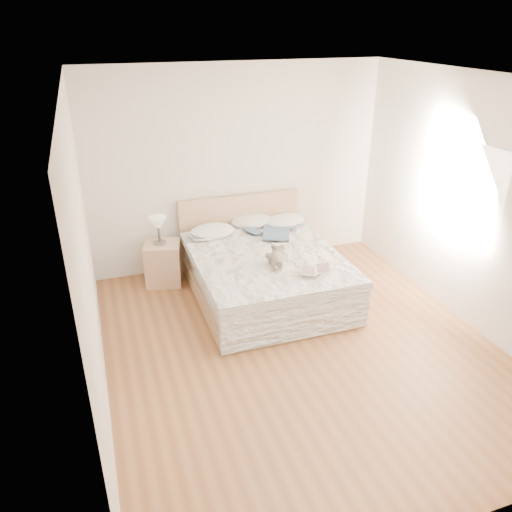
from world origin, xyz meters
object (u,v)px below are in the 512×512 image
object	(u,v)px
teddy_bear	(276,262)
nightstand	(163,263)
table_lamp	(158,225)
photo_book	(204,237)
bed	(264,272)
childrens_book	(316,270)

from	to	relation	value
teddy_bear	nightstand	bearing A→B (deg)	155.88
teddy_bear	table_lamp	bearing A→B (deg)	155.80
nightstand	teddy_bear	world-z (taller)	teddy_bear
table_lamp	photo_book	distance (m)	0.59
teddy_bear	bed	bearing A→B (deg)	110.55
teddy_bear	photo_book	bearing A→B (deg)	141.38
table_lamp	childrens_book	size ratio (longest dim) A/B	0.99
photo_book	bed	bearing A→B (deg)	-53.05
bed	nightstand	bearing A→B (deg)	147.92
childrens_book	teddy_bear	bearing A→B (deg)	162.48
bed	teddy_bear	world-z (taller)	bed
bed	photo_book	distance (m)	0.91
nightstand	table_lamp	xyz separation A→B (m)	(-0.02, 0.02, 0.54)
bed	teddy_bear	xyz separation A→B (m)	(-0.01, -0.44, 0.34)
bed	table_lamp	distance (m)	1.46
table_lamp	nightstand	bearing A→B (deg)	-49.78
childrens_book	teddy_bear	world-z (taller)	teddy_bear
table_lamp	teddy_bear	bearing A→B (deg)	-45.57
table_lamp	teddy_bear	distance (m)	1.65
photo_book	childrens_book	size ratio (longest dim) A/B	0.96
photo_book	nightstand	bearing A→B (deg)	160.05
bed	childrens_book	bearing A→B (deg)	-63.46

